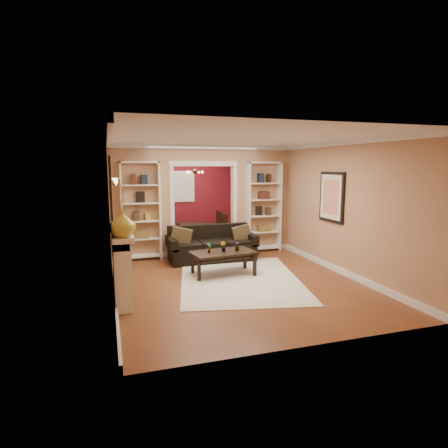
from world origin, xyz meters
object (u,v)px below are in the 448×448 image
object	(u,v)px
sofa	(212,243)
fireplace	(123,264)
bookshelf_left	(141,211)
bookshelf_right	(264,207)
dining_table	(196,233)
coffee_table	(223,263)

from	to	relation	value
sofa	fireplace	size ratio (longest dim) A/B	1.21
sofa	bookshelf_left	xyz separation A→B (m)	(-1.55, 0.58, 0.75)
bookshelf_right	fireplace	world-z (taller)	bookshelf_right
sofa	dining_table	size ratio (longest dim) A/B	1.36
sofa	bookshelf_left	world-z (taller)	bookshelf_left
coffee_table	bookshelf_left	bearing A→B (deg)	121.99
bookshelf_left	dining_table	world-z (taller)	bookshelf_left
bookshelf_right	dining_table	bearing A→B (deg)	132.79
sofa	coffee_table	size ratio (longest dim) A/B	1.62
fireplace	sofa	bearing A→B (deg)	42.97
fireplace	dining_table	xyz separation A→B (m)	(2.20, 4.09, -0.31)
bookshelf_left	dining_table	xyz separation A→B (m)	(1.66, 1.56, -0.88)
coffee_table	bookshelf_right	world-z (taller)	bookshelf_right
fireplace	dining_table	bearing A→B (deg)	61.76
coffee_table	bookshelf_left	xyz separation A→B (m)	(-1.46, 1.79, 0.91)
fireplace	dining_table	world-z (taller)	fireplace
coffee_table	dining_table	distance (m)	3.35
sofa	dining_table	xyz separation A→B (m)	(0.10, 2.14, -0.14)
dining_table	bookshelf_left	bearing A→B (deg)	133.28
coffee_table	dining_table	xyz separation A→B (m)	(0.20, 3.35, 0.03)
bookshelf_left	bookshelf_right	size ratio (longest dim) A/B	1.00
bookshelf_left	dining_table	size ratio (longest dim) A/B	1.52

